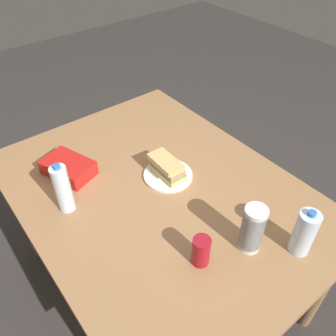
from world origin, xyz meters
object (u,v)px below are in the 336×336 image
dining_table (159,204)px  water_bottle_tall (63,189)px  soda_can_red (201,251)px  plastic_cup_stack (252,229)px  chip_bag (68,168)px  paper_plate (168,175)px  sandwich (167,167)px  water_bottle_spare (304,233)px

dining_table → water_bottle_tall: (0.15, 0.36, 0.20)m
soda_can_red → plastic_cup_stack: (-0.06, -0.19, 0.04)m
chip_bag → plastic_cup_stack: (-0.80, -0.35, 0.07)m
chip_bag → paper_plate: bearing=29.7°
sandwich → paper_plate: bearing=-155.1°
dining_table → chip_bag: chip_bag is taller
chip_bag → water_bottle_spare: size_ratio=1.11×
water_bottle_spare → water_bottle_tall: bearing=38.9°
dining_table → plastic_cup_stack: bearing=-168.9°
dining_table → plastic_cup_stack: (-0.45, -0.09, 0.19)m
dining_table → sandwich: bearing=-60.7°
plastic_cup_stack → chip_bag: bearing=23.6°
plastic_cup_stack → water_bottle_spare: size_ratio=0.98×
soda_can_red → water_bottle_spare: size_ratio=0.59×
sandwich → water_bottle_tall: water_bottle_tall is taller
paper_plate → chip_bag: bearing=49.3°
soda_can_red → water_bottle_spare: bearing=-120.0°
soda_can_red → water_bottle_tall: (0.54, 0.26, 0.05)m
paper_plate → sandwich: 0.05m
dining_table → water_bottle_tall: size_ratio=6.21×
soda_can_red → dining_table: bearing=-14.5°
dining_table → water_bottle_tall: water_bottle_tall is taller
paper_plate → sandwich: sandwich is taller
chip_bag → plastic_cup_stack: 0.87m
plastic_cup_stack → water_bottle_spare: 0.18m
dining_table → paper_plate: paper_plate is taller
dining_table → soda_can_red: bearing=165.5°
paper_plate → water_bottle_spare: water_bottle_spare is taller
soda_can_red → plastic_cup_stack: bearing=-108.6°
water_bottle_spare → dining_table: bearing=21.4°
chip_bag → water_bottle_spare: water_bottle_spare is taller
water_bottle_tall → paper_plate: bearing=-103.2°
plastic_cup_stack → water_bottle_tall: bearing=36.8°
soda_can_red → water_bottle_tall: size_ratio=0.52×
sandwich → soda_can_red: (-0.44, 0.19, 0.01)m
soda_can_red → water_bottle_spare: (-0.19, -0.32, 0.04)m
chip_bag → water_bottle_tall: (-0.19, 0.10, 0.08)m
paper_plate → water_bottle_tall: size_ratio=0.96×
plastic_cup_stack → paper_plate: bearing=-0.3°
water_bottle_tall → plastic_cup_stack: size_ratio=1.16×
water_bottle_spare → plastic_cup_stack: bearing=47.7°
sandwich → soda_can_red: soda_can_red is taller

